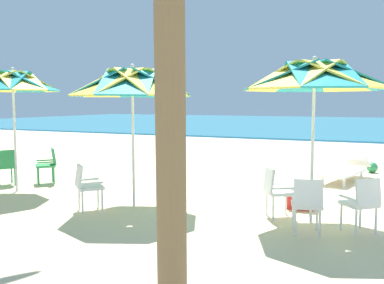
% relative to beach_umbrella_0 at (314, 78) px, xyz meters
% --- Properties ---
extents(ground_plane, '(80.00, 80.00, 0.00)m').
position_rel_beach_umbrella_0_xyz_m(ground_plane, '(-0.02, 2.31, -2.39)').
color(ground_plane, beige).
extents(sea, '(80.00, 36.00, 0.10)m').
position_rel_beach_umbrella_0_xyz_m(sea, '(-0.02, 33.11, -2.34)').
color(sea, teal).
rests_on(sea, ground).
extents(surf_foam, '(80.00, 0.70, 0.01)m').
position_rel_beach_umbrella_0_xyz_m(surf_foam, '(-0.02, 14.81, -2.38)').
color(surf_foam, white).
rests_on(surf_foam, ground).
extents(beach_umbrella_0, '(2.40, 2.40, 2.73)m').
position_rel_beach_umbrella_0_xyz_m(beach_umbrella_0, '(0.00, 0.00, 0.00)').
color(beach_umbrella_0, silver).
rests_on(beach_umbrella_0, ground).
extents(plastic_chair_0, '(0.54, 0.56, 0.87)m').
position_rel_beach_umbrella_0_xyz_m(plastic_chair_0, '(0.05, -0.71, -1.89)').
color(plastic_chair_0, white).
rests_on(plastic_chair_0, ground).
extents(plastic_chair_1, '(0.62, 0.61, 0.87)m').
position_rel_beach_umbrella_0_xyz_m(plastic_chair_1, '(-0.60, 0.04, -1.89)').
color(plastic_chair_1, white).
rests_on(plastic_chair_1, ground).
extents(plastic_chair_2, '(0.63, 0.63, 0.87)m').
position_rel_beach_umbrella_0_xyz_m(plastic_chair_2, '(0.79, -0.31, -1.89)').
color(plastic_chair_2, white).
rests_on(plastic_chair_2, ground).
extents(beach_umbrella_1, '(2.35, 2.35, 2.71)m').
position_rel_beach_umbrella_0_xyz_m(beach_umbrella_1, '(-3.28, -0.27, -0.06)').
color(beach_umbrella_1, silver).
rests_on(beach_umbrella_1, ground).
extents(plastic_chair_3, '(0.63, 0.63, 0.87)m').
position_rel_beach_umbrella_0_xyz_m(plastic_chair_3, '(-3.85, -0.98, -1.89)').
color(plastic_chair_3, white).
rests_on(plastic_chair_3, ground).
extents(beach_umbrella_2, '(2.00, 2.00, 2.76)m').
position_rel_beach_umbrella_0_xyz_m(beach_umbrella_2, '(-6.42, -0.21, 0.02)').
color(beach_umbrella_2, silver).
rests_on(beach_umbrella_2, ground).
extents(plastic_chair_4, '(0.63, 0.63, 0.87)m').
position_rel_beach_umbrella_0_xyz_m(plastic_chair_4, '(-6.44, 0.80, -1.89)').
color(plastic_chair_4, '#2D8C4C').
rests_on(plastic_chair_4, ground).
extents(plastic_chair_5, '(0.62, 0.61, 0.87)m').
position_rel_beach_umbrella_0_xyz_m(plastic_chair_5, '(-7.18, 0.17, -1.89)').
color(plastic_chair_5, '#2D8C4C').
rests_on(plastic_chair_5, ground).
extents(sun_lounger_1, '(1.13, 2.23, 0.62)m').
position_rel_beach_umbrella_0_xyz_m(sun_lounger_1, '(0.20, 4.15, -2.11)').
color(sun_lounger_1, white).
rests_on(sun_lounger_1, ground).
extents(cooler_box, '(0.50, 0.34, 0.40)m').
position_rel_beach_umbrella_0_xyz_m(cooler_box, '(-0.31, 0.84, -2.19)').
color(cooler_box, red).
rests_on(cooler_box, ground).
extents(beach_ball, '(0.30, 0.30, 0.30)m').
position_rel_beach_umbrella_0_xyz_m(beach_ball, '(0.78, 5.84, -2.24)').
color(beach_ball, '#2D8C4C').
rests_on(beach_ball, ground).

